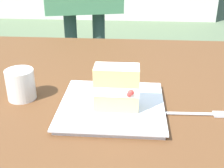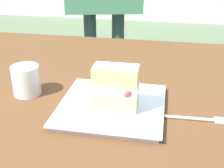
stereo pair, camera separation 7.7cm
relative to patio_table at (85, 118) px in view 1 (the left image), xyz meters
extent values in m
cube|color=brown|center=(0.00, 0.00, 0.06)|extent=(1.44, 1.10, 0.04)
cube|color=white|center=(0.09, -0.08, 0.09)|extent=(0.26, 0.26, 0.01)
cube|color=white|center=(0.09, -0.08, 0.10)|extent=(0.27, 0.27, 0.00)
cube|color=#E0C17A|center=(0.10, -0.10, 0.12)|extent=(0.11, 0.05, 0.04)
cube|color=white|center=(0.10, -0.10, 0.16)|extent=(0.11, 0.06, 0.03)
sphere|color=red|center=(0.13, -0.12, 0.15)|extent=(0.01, 0.01, 0.01)
sphere|color=red|center=(0.14, -0.13, 0.16)|extent=(0.02, 0.02, 0.02)
cube|color=#E0C17A|center=(0.10, -0.10, 0.19)|extent=(0.11, 0.05, 0.04)
cube|color=white|center=(0.10, -0.10, 0.21)|extent=(0.11, 0.05, 0.00)
cylinder|color=silver|center=(0.28, -0.10, 0.09)|extent=(0.14, 0.01, 0.01)
cube|color=silver|center=(0.36, -0.09, 0.09)|extent=(0.03, 0.02, 0.01)
cylinder|color=silver|center=(-0.17, -0.04, 0.13)|extent=(0.08, 0.08, 0.09)
cylinder|color=black|center=(-0.17, -0.04, 0.16)|extent=(0.07, 0.07, 0.00)
cylinder|color=#334B43|center=(-0.22, 0.88, -0.25)|extent=(0.07, 0.07, 0.77)
cylinder|color=#334B43|center=(-0.06, 0.91, -0.25)|extent=(0.07, 0.07, 0.77)
camera|label=1|loc=(0.14, -0.77, 0.49)|focal=48.40mm
camera|label=2|loc=(0.21, -0.76, 0.49)|focal=48.40mm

